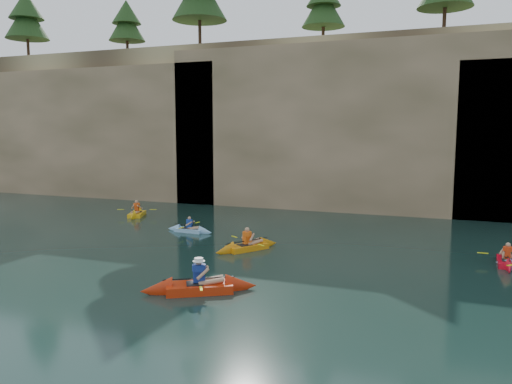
% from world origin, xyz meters
% --- Properties ---
extents(ground, '(160.00, 160.00, 0.00)m').
position_xyz_m(ground, '(0.00, 0.00, 0.00)').
color(ground, black).
rests_on(ground, ground).
extents(cliff, '(70.00, 16.00, 12.00)m').
position_xyz_m(cliff, '(0.00, 30.00, 6.00)').
color(cliff, tan).
rests_on(cliff, ground).
extents(cliff_slab_west, '(26.00, 2.40, 10.56)m').
position_xyz_m(cliff_slab_west, '(-20.00, 22.60, 5.28)').
color(cliff_slab_west, tan).
rests_on(cliff_slab_west, ground).
extents(cliff_slab_center, '(24.00, 2.40, 11.40)m').
position_xyz_m(cliff_slab_center, '(2.00, 22.60, 5.70)').
color(cliff_slab_center, tan).
rests_on(cliff_slab_center, ground).
extents(sea_cave_west, '(4.50, 1.00, 4.00)m').
position_xyz_m(sea_cave_west, '(-18.00, 21.95, 2.00)').
color(sea_cave_west, black).
rests_on(sea_cave_west, ground).
extents(sea_cave_center, '(3.50, 1.00, 3.20)m').
position_xyz_m(sea_cave_center, '(-4.00, 21.95, 1.60)').
color(sea_cave_center, black).
rests_on(sea_cave_center, ground).
extents(sea_cave_east, '(5.00, 1.00, 4.50)m').
position_xyz_m(sea_cave_east, '(10.00, 21.95, 2.25)').
color(sea_cave_east, black).
rests_on(sea_cave_east, ground).
extents(main_kayaker, '(3.82, 2.76, 1.46)m').
position_xyz_m(main_kayaker, '(0.91, 3.79, 0.19)').
color(main_kayaker, red).
rests_on(main_kayaker, ground).
extents(kayaker_orange, '(2.49, 3.26, 1.29)m').
position_xyz_m(kayaker_orange, '(0.22, 9.86, 0.16)').
color(kayaker_orange, orange).
rests_on(kayaker_orange, ground).
extents(kayaker_red_far, '(2.25, 3.10, 1.13)m').
position_xyz_m(kayaker_red_far, '(10.99, 11.31, 0.14)').
color(kayaker_red_far, red).
rests_on(kayaker_red_far, ground).
extents(kayaker_yellow, '(2.34, 3.14, 1.26)m').
position_xyz_m(kayaker_yellow, '(-9.58, 15.62, 0.16)').
color(kayaker_yellow, yellow).
rests_on(kayaker_yellow, ground).
extents(kayaker_ltblue_mid, '(2.77, 2.09, 1.04)m').
position_xyz_m(kayaker_ltblue_mid, '(-4.13, 12.45, 0.13)').
color(kayaker_ltblue_mid, '#8EC4EE').
rests_on(kayaker_ltblue_mid, ground).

